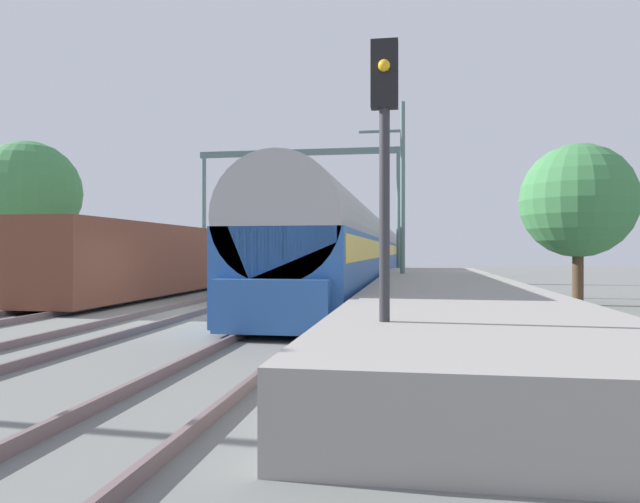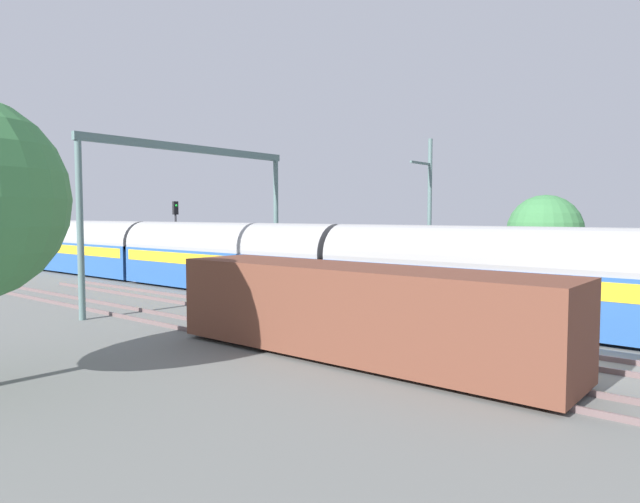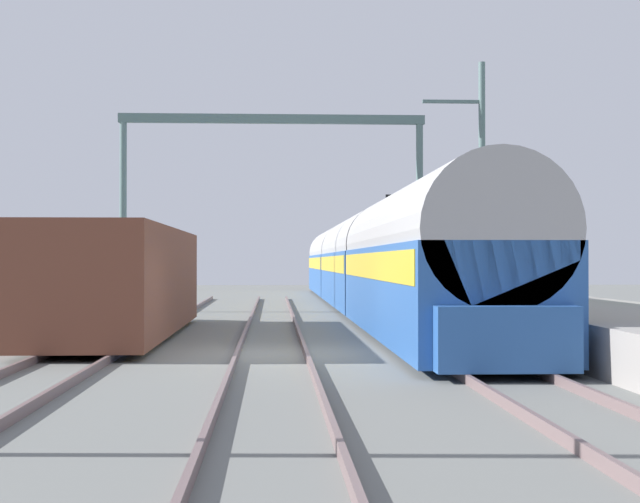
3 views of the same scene
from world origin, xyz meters
name	(u,v)px [view 1 (image 1 of 3)]	position (x,y,z in m)	size (l,w,h in m)	color
ground	(185,312)	(0.00, 0.00, 0.00)	(120.00, 120.00, 0.00)	slate
track_far_west	(65,308)	(-3.90, 0.00, 0.08)	(1.51, 60.00, 0.16)	#6B5757
track_west	(185,310)	(0.00, 0.00, 0.08)	(1.52, 60.00, 0.16)	#6B5757
track_east	(313,312)	(3.90, 0.00, 0.08)	(1.51, 60.00, 0.16)	#6B5757
platform	(445,295)	(7.72, 2.00, 0.45)	(4.40, 28.00, 0.90)	gray
passenger_train	(367,249)	(3.90, 19.53, 1.97)	(2.93, 49.20, 3.82)	#28569E
freight_car	(136,260)	(-3.90, 4.71, 1.47)	(2.80, 13.00, 2.70)	brown
person_crossing	(380,267)	(5.04, 13.46, 1.03)	(0.24, 0.40, 1.73)	#313131
railway_signal_near	(385,164)	(6.38, -8.77, 2.99)	(0.36, 0.30, 4.63)	#2D2D33
railway_signal_far	(401,230)	(5.82, 26.82, 3.40)	(0.36, 0.30, 5.33)	#2D2D33
catenary_gantry	(299,187)	(0.00, 17.47, 5.61)	(12.21, 0.28, 7.86)	slate
catenary_pole_east_mid	(401,195)	(6.25, 7.78, 4.15)	(1.90, 0.20, 8.00)	slate
tree_west_background	(28,193)	(-12.70, 10.51, 4.81)	(5.23, 5.23, 7.44)	#4C3826
tree_east_background	(578,201)	(12.24, 4.30, 3.53)	(3.84, 3.84, 5.46)	#4C3826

